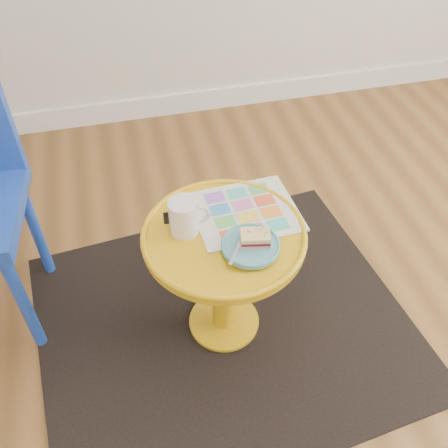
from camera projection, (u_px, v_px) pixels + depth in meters
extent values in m
plane|color=brown|center=(426.00, 437.00, 1.53)|extent=(4.00, 4.00, 0.00)
cube|color=white|center=(249.00, 94.00, 2.86)|extent=(4.00, 0.02, 0.12)
cube|color=black|center=(224.00, 322.00, 1.82)|extent=(1.41, 1.23, 0.01)
cylinder|color=gold|center=(224.00, 321.00, 1.82)|extent=(0.25, 0.25, 0.02)
cylinder|color=gold|center=(224.00, 283.00, 1.66)|extent=(0.08, 0.08, 0.42)
cylinder|color=gold|center=(224.00, 236.00, 1.50)|extent=(0.50, 0.50, 0.03)
cylinder|color=#1C43B9|center=(25.00, 305.00, 1.61)|extent=(0.04, 0.04, 0.45)
cylinder|color=#1C43B9|center=(36.00, 232.00, 1.85)|extent=(0.04, 0.04, 0.45)
cube|color=silver|center=(245.00, 211.00, 1.56)|extent=(0.33, 0.29, 0.01)
cylinder|color=white|center=(184.00, 217.00, 1.46)|extent=(0.09, 0.09, 0.11)
torus|color=white|center=(200.00, 214.00, 1.46)|extent=(0.07, 0.02, 0.07)
cylinder|color=#D1B78C|center=(182.00, 204.00, 1.43)|extent=(0.08, 0.08, 0.01)
cylinder|color=#519AAC|center=(250.00, 248.00, 1.44)|extent=(0.07, 0.07, 0.01)
cylinder|color=#519AAC|center=(250.00, 246.00, 1.43)|extent=(0.17, 0.17, 0.01)
cube|color=#D3BC8C|center=(255.00, 241.00, 1.43)|extent=(0.09, 0.07, 0.01)
cube|color=maroon|center=(255.00, 238.00, 1.42)|extent=(0.09, 0.07, 0.01)
cube|color=#EADB8C|center=(256.00, 235.00, 1.41)|extent=(0.09, 0.07, 0.01)
cube|color=silver|center=(237.00, 251.00, 1.41)|extent=(0.07, 0.10, 0.00)
cube|color=silver|center=(244.00, 234.00, 1.46)|extent=(0.03, 0.04, 0.00)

